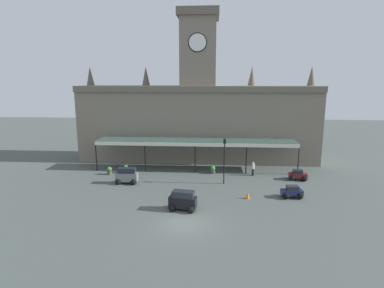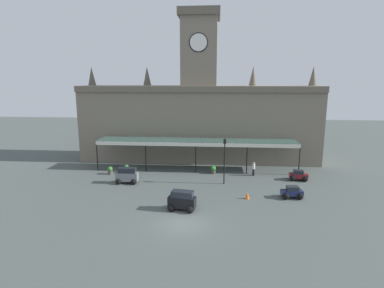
% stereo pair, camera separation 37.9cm
% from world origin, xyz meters
% --- Properties ---
extents(ground_plane, '(140.00, 140.00, 0.00)m').
position_xyz_m(ground_plane, '(0.00, 0.00, 0.00)').
color(ground_plane, '#49514D').
extents(station_building, '(32.81, 7.21, 20.40)m').
position_xyz_m(station_building, '(0.00, 21.35, 6.22)').
color(station_building, slate).
rests_on(station_building, ground).
extents(entrance_canopy, '(25.11, 3.26, 3.83)m').
position_xyz_m(entrance_canopy, '(0.00, 15.52, 3.69)').
color(entrance_canopy, '#38564C').
rests_on(entrance_canopy, ground).
extents(car_grey_van, '(2.43, 1.64, 1.77)m').
position_xyz_m(car_grey_van, '(-7.29, 9.51, 0.81)').
color(car_grey_van, slate).
rests_on(car_grey_van, ground).
extents(car_black_van, '(2.52, 1.86, 1.77)m').
position_xyz_m(car_black_van, '(-0.38, 2.63, 0.81)').
color(car_black_van, black).
rests_on(car_black_van, ground).
extents(car_navy_sedan, '(2.11, 1.61, 1.19)m').
position_xyz_m(car_navy_sedan, '(9.92, 6.42, 0.50)').
color(car_navy_sedan, '#19214C').
rests_on(car_navy_sedan, ground).
extents(car_maroon_sedan, '(2.14, 1.67, 1.19)m').
position_xyz_m(car_maroon_sedan, '(11.93, 12.12, 0.50)').
color(car_maroon_sedan, maroon).
rests_on(car_maroon_sedan, ground).
extents(pedestrian_beside_cars, '(0.34, 0.38, 1.67)m').
position_xyz_m(pedestrian_beside_cars, '(7.01, 13.50, 0.91)').
color(pedestrian_beside_cars, black).
rests_on(pedestrian_beside_cars, ground).
extents(victorian_lamppost, '(0.30, 0.30, 5.13)m').
position_xyz_m(victorian_lamppost, '(3.43, 10.15, 3.17)').
color(victorian_lamppost, black).
rests_on(victorian_lamppost, ground).
extents(traffic_cone, '(0.40, 0.40, 0.68)m').
position_xyz_m(traffic_cone, '(5.59, 5.82, 0.34)').
color(traffic_cone, orange).
rests_on(traffic_cone, ground).
extents(planter_by_canopy, '(0.60, 0.60, 0.96)m').
position_xyz_m(planter_by_canopy, '(-10.32, 12.66, 0.49)').
color(planter_by_canopy, '#47423D').
rests_on(planter_by_canopy, ground).
extents(planter_near_kerb, '(0.60, 0.60, 0.96)m').
position_xyz_m(planter_near_kerb, '(2.20, 13.97, 0.49)').
color(planter_near_kerb, '#47423D').
rests_on(planter_near_kerb, ground).
extents(planter_forecourt_centre, '(0.60, 0.60, 0.96)m').
position_xyz_m(planter_forecourt_centre, '(-8.60, 13.65, 0.49)').
color(planter_forecourt_centre, '#47423D').
rests_on(planter_forecourt_centre, ground).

